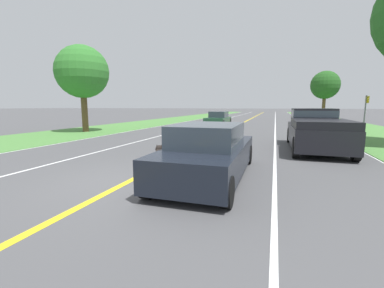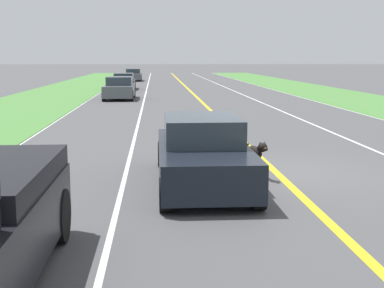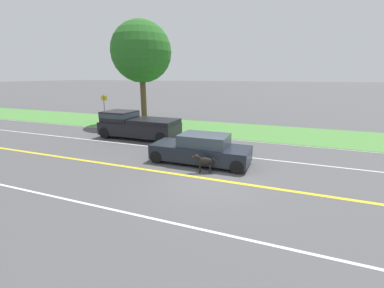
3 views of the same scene
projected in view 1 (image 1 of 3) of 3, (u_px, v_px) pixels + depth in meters
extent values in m
plane|color=#4C4C4F|center=(131.00, 181.00, 6.54)|extent=(400.00, 400.00, 0.00)
cube|color=yellow|center=(131.00, 180.00, 6.53)|extent=(0.18, 160.00, 0.01)
cube|color=white|center=(275.00, 195.00, 5.47)|extent=(0.10, 160.00, 0.01)
cube|color=white|center=(27.00, 170.00, 7.60)|extent=(0.10, 160.00, 0.01)
cube|color=black|center=(210.00, 158.00, 6.82)|extent=(1.81, 4.72, 0.71)
cube|color=#2D3842|center=(208.00, 135.00, 6.55)|extent=(1.56, 2.27, 0.55)
cylinder|color=black|center=(248.00, 154.00, 8.45)|extent=(0.22, 0.61, 0.61)
cylinder|color=black|center=(227.00, 192.00, 4.75)|extent=(0.22, 0.61, 0.61)
cylinder|color=black|center=(200.00, 152.00, 8.95)|extent=(0.22, 0.61, 0.61)
cylinder|color=black|center=(148.00, 184.00, 5.25)|extent=(0.22, 0.61, 0.61)
ellipsoid|color=black|center=(157.00, 158.00, 6.58)|extent=(0.37, 0.66, 0.30)
cylinder|color=black|center=(161.00, 170.00, 6.84)|extent=(0.07, 0.07, 0.41)
cylinder|color=black|center=(159.00, 174.00, 6.41)|extent=(0.07, 0.07, 0.41)
cylinder|color=black|center=(156.00, 169.00, 6.85)|extent=(0.07, 0.07, 0.41)
cylinder|color=black|center=(153.00, 174.00, 6.41)|extent=(0.07, 0.07, 0.41)
cylinder|color=black|center=(159.00, 152.00, 6.82)|extent=(0.17, 0.20, 0.17)
sphere|color=black|center=(159.00, 149.00, 6.92)|extent=(0.26, 0.26, 0.21)
ellipsoid|color=#331E14|center=(160.00, 149.00, 7.07)|extent=(0.12, 0.12, 0.08)
cone|color=black|center=(161.00, 146.00, 6.90)|extent=(0.08, 0.08, 0.10)
cone|color=black|center=(157.00, 146.00, 6.90)|extent=(0.08, 0.08, 0.10)
cylinder|color=black|center=(155.00, 160.00, 6.16)|extent=(0.11, 0.24, 0.23)
cube|color=black|center=(316.00, 135.00, 11.01)|extent=(2.09, 5.36, 0.83)
cube|color=black|center=(313.00, 116.00, 12.36)|extent=(1.84, 2.03, 0.71)
cube|color=#2D3842|center=(313.00, 114.00, 12.34)|extent=(1.86, 2.05, 0.31)
cube|color=black|center=(322.00, 124.00, 9.87)|extent=(2.05, 3.05, 0.29)
cylinder|color=black|center=(331.00, 136.00, 12.76)|extent=(0.22, 0.78, 0.78)
cylinder|color=black|center=(356.00, 150.00, 8.75)|extent=(0.22, 0.78, 0.78)
cylinder|color=black|center=(290.00, 135.00, 13.34)|extent=(0.22, 0.78, 0.78)
cylinder|color=black|center=(296.00, 147.00, 9.33)|extent=(0.22, 0.78, 0.78)
cube|color=#1E472D|center=(218.00, 120.00, 25.36)|extent=(1.83, 4.69, 0.62)
cube|color=#2D3842|center=(219.00, 114.00, 25.45)|extent=(1.57, 2.25, 0.57)
cylinder|color=black|center=(205.00, 123.00, 23.82)|extent=(0.22, 0.64, 0.64)
cylinder|color=black|center=(214.00, 121.00, 27.45)|extent=(0.22, 0.64, 0.64)
cylinder|color=black|center=(223.00, 123.00, 23.32)|extent=(0.22, 0.64, 0.64)
cylinder|color=black|center=(230.00, 121.00, 26.95)|extent=(0.22, 0.64, 0.64)
cylinder|color=brown|center=(324.00, 107.00, 34.67)|extent=(0.43, 0.43, 3.48)
sphere|color=#23561E|center=(325.00, 85.00, 34.24)|extent=(3.70, 3.70, 3.70)
cylinder|color=brown|center=(85.00, 111.00, 18.59)|extent=(0.43, 0.43, 3.09)
sphere|color=#337A2D|center=(82.00, 72.00, 18.19)|extent=(3.69, 3.69, 3.69)
cylinder|color=gray|center=(364.00, 117.00, 15.20)|extent=(0.08, 0.08, 2.51)
cube|color=yellow|center=(367.00, 100.00, 15.04)|extent=(0.03, 0.64, 0.40)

